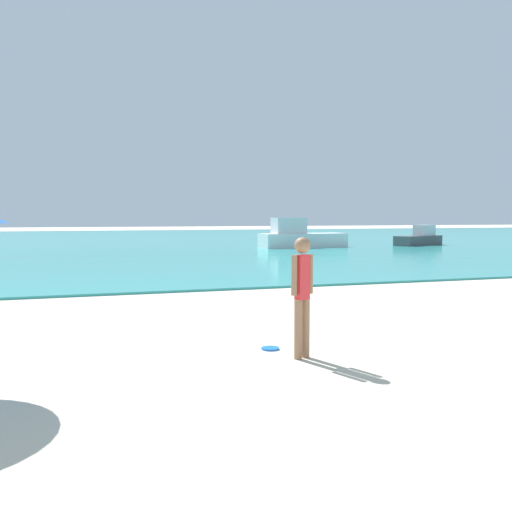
% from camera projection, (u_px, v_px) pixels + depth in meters
% --- Properties ---
extents(water, '(160.00, 60.00, 0.06)m').
position_uv_depth(water, '(103.00, 241.00, 41.91)').
color(water, teal).
rests_on(water, ground).
extents(person_standing, '(0.33, 0.20, 1.53)m').
position_uv_depth(person_standing, '(302.00, 290.00, 7.18)').
color(person_standing, '#936B4C').
rests_on(person_standing, ground).
extents(frisbee, '(0.24, 0.24, 0.03)m').
position_uv_depth(frisbee, '(270.00, 348.00, 7.71)').
color(frisbee, blue).
rests_on(frisbee, ground).
extents(boat_near, '(4.94, 1.76, 1.66)m').
position_uv_depth(boat_near, '(300.00, 237.00, 32.18)').
color(boat_near, white).
rests_on(boat_near, water).
extents(boat_far, '(3.72, 2.44, 1.21)m').
position_uv_depth(boat_far, '(420.00, 238.00, 34.70)').
color(boat_far, '#4C4C51').
rests_on(boat_far, water).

